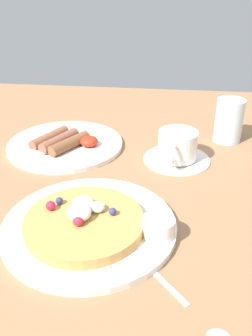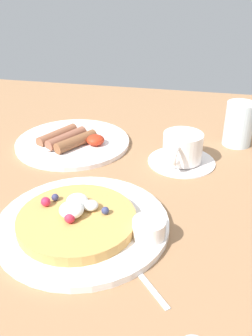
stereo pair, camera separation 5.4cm
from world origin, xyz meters
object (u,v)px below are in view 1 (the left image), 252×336
Objects in this scene: breakfast_plate at (65,144)px; coffee_cup at (178,145)px; water_glass at (229,120)px; pancake_plate at (89,226)px; teaspoon at (194,311)px; coffee_saucer at (177,159)px; syrup_ramekin at (158,227)px.

coffee_cup reaches higher than breakfast_plate.
water_glass is (12.10, 12.08, 1.35)cm from coffee_cup.
breakfast_plate is 39.32cm from water_glass.
water_glass is (26.25, 37.86, 4.55)cm from pancake_plate.
coffee_cup is at bearing 61.25° from pancake_plate.
water_glass reaches higher than breakfast_plate.
coffee_cup is 0.87× the size of teaspoon.
teaspoon is (2.08, -40.52, -0.07)cm from coffee_saucer.
pancake_plate is 5.54× the size of syrup_ramekin.
pancake_plate is at bearing 138.09° from teaspoon.
syrup_ramekin is 27.49cm from coffee_cup.
coffee_cup reaches higher than pancake_plate.
water_glass is at bearing 44.94° from coffee_cup.
pancake_plate is 1.95× the size of coffee_saucer.
teaspoon is at bearing -100.79° from water_glass.
teaspoon is at bearing -87.01° from coffee_cup.
breakfast_plate is at bearing 171.85° from coffee_saucer.
coffee_saucer is 40.57cm from teaspoon.
pancake_plate is 11.45cm from syrup_ramekin.
coffee_cup is at bearing -8.49° from breakfast_plate.
teaspoon is at bearing -68.69° from syrup_ramekin.
syrup_ramekin is at bearing -96.26° from coffee_saucer.
pancake_plate is 31.98cm from breakfast_plate.
coffee_cup is at bearing -99.34° from coffee_saucer.
syrup_ramekin is at bearing -96.24° from coffee_cup.
water_glass reaches higher than teaspoon.
syrup_ramekin is at bearing 111.31° from teaspoon.
pancake_plate reaches higher than breakfast_plate.
coffee_saucer is at bearing -8.15° from breakfast_plate.
coffee_cup reaches higher than syrup_ramekin.
breakfast_plate is at bearing -167.90° from water_glass.
coffee_cup is 1.12× the size of water_glass.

